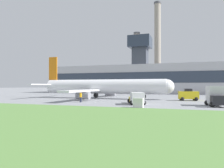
{
  "coord_description": "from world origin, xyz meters",
  "views": [
    {
      "loc": [
        13.72,
        -44.63,
        2.84
      ],
      "look_at": [
        -1.41,
        -0.45,
        3.15
      ],
      "focal_mm": 35.0,
      "sensor_mm": 36.0,
      "label": 1
    }
  ],
  "objects_px": {
    "airplane": "(101,87)",
    "baggage_truck": "(216,97)",
    "fuel_truck": "(137,98)",
    "ground_crew_person": "(81,97)",
    "pushback_tug": "(188,95)"
  },
  "relations": [
    {
      "from": "airplane",
      "to": "baggage_truck",
      "type": "height_order",
      "value": "airplane"
    },
    {
      "from": "airplane",
      "to": "fuel_truck",
      "type": "distance_m",
      "value": 15.77
    },
    {
      "from": "baggage_truck",
      "to": "fuel_truck",
      "type": "height_order",
      "value": "baggage_truck"
    },
    {
      "from": "baggage_truck",
      "to": "ground_crew_person",
      "type": "bearing_deg",
      "value": 179.59
    },
    {
      "from": "pushback_tug",
      "to": "airplane",
      "type": "bearing_deg",
      "value": 177.15
    },
    {
      "from": "airplane",
      "to": "pushback_tug",
      "type": "relative_size",
      "value": 7.92
    },
    {
      "from": "baggage_truck",
      "to": "fuel_truck",
      "type": "bearing_deg",
      "value": -177.34
    },
    {
      "from": "fuel_truck",
      "to": "ground_crew_person",
      "type": "relative_size",
      "value": 3.14
    },
    {
      "from": "airplane",
      "to": "pushback_tug",
      "type": "distance_m",
      "value": 17.97
    },
    {
      "from": "airplane",
      "to": "fuel_truck",
      "type": "bearing_deg",
      "value": -48.44
    },
    {
      "from": "airplane",
      "to": "baggage_truck",
      "type": "relative_size",
      "value": 6.71
    },
    {
      "from": "fuel_truck",
      "to": "ground_crew_person",
      "type": "bearing_deg",
      "value": 176.15
    },
    {
      "from": "baggage_truck",
      "to": "ground_crew_person",
      "type": "distance_m",
      "value": 20.72
    },
    {
      "from": "airplane",
      "to": "pushback_tug",
      "type": "bearing_deg",
      "value": -2.85
    },
    {
      "from": "fuel_truck",
      "to": "airplane",
      "type": "bearing_deg",
      "value": 131.56
    }
  ]
}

